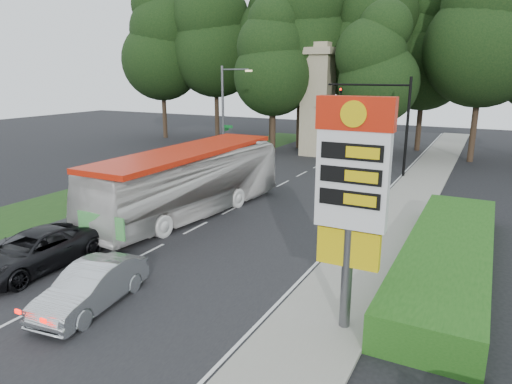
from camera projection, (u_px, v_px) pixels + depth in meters
The scene contains 21 objects.
ground at pixel (73, 291), 16.06m from camera, with size 120.00×120.00×0.00m, color black.
road_surface at pixel (240, 205), 26.36m from camera, with size 14.00×80.00×0.02m, color black.
sidewalk_right at pixel (390, 227), 22.56m from camera, with size 3.00×80.00×0.12m, color gray.
grass_verge_left at pixel (172, 171), 35.75m from camera, with size 5.00×50.00×0.02m, color #193814.
hedge at pixel (448, 255), 17.65m from camera, with size 3.00×14.00×1.20m, color #1E4E14.
gas_station_pylon at pixel (352, 185), 12.54m from camera, with size 2.10×0.45×6.85m.
traffic_signal_mast at pixel (389, 112), 32.95m from camera, with size 6.10×0.35×7.20m.
streetlight_signs at pixel (225, 111), 36.95m from camera, with size 2.75×0.98×8.00m.
monument at pixel (318, 99), 41.42m from camera, with size 3.00×3.00×10.05m.
tree_far_west at pixel (161, 43), 51.50m from camera, with size 8.96×8.96×17.60m.
tree_west_mid at pixel (215, 33), 50.29m from camera, with size 9.80×9.80×19.25m.
tree_west_near at pixel (272, 49), 49.75m from camera, with size 8.40×8.40×16.50m.
tree_center_left at pixel (301, 23), 43.58m from camera, with size 10.08×10.08×19.80m.
tree_center_right at pixel (368, 34), 42.87m from camera, with size 9.24×9.24×18.15m.
tree_east_near at pixel (426, 48), 42.70m from camera, with size 8.12×8.12×15.95m.
tree_east_mid at pixel (486, 23), 36.61m from camera, with size 9.52×9.52×18.70m.
tree_monument_left at pixel (274, 59), 41.44m from camera, with size 7.28×7.28×14.30m.
tree_monument_right at pixel (380, 66), 37.80m from camera, with size 6.72×6.72×13.20m.
transit_bus at pixel (189, 182), 24.24m from camera, with size 3.01×12.86×3.58m, color silver.
sedan_silver at pixel (91, 287), 14.78m from camera, with size 1.53×4.37×1.44m, color #B8BCC1.
suv_charcoal at pixel (33, 251), 17.66m from camera, with size 2.49×5.40×1.50m, color black.
Camera 1 is at (12.48, -10.03, 7.43)m, focal length 32.00 mm.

